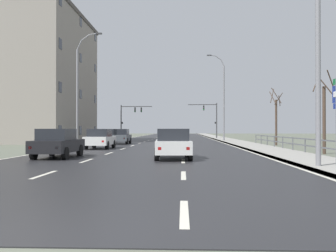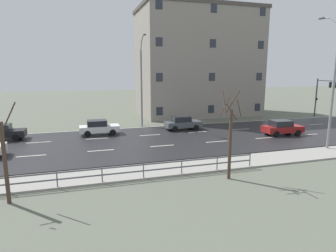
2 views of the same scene
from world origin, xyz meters
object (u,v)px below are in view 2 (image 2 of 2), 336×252
car_near_left (2,132)px  car_near_right (183,123)px  street_lamp_left_bank (142,83)px  car_far_left (282,127)px  brick_building (197,63)px  street_lamp_midground (332,85)px  traffic_signal_left (324,91)px  car_distant (99,127)px

car_near_left → car_near_right: 18.58m
street_lamp_left_bank → car_near_left: size_ratio=2.59×
car_far_left → brick_building: 18.79m
car_far_left → street_lamp_midground: bearing=2.0°
street_lamp_left_bank → car_near_right: 6.81m
street_lamp_midground → car_near_left: bearing=-113.3°
car_near_left → car_far_left: (5.95, 27.67, 0.00)m
traffic_signal_left → car_far_left: (8.10, -13.20, -3.07)m
street_lamp_midground → brick_building: size_ratio=0.63×
brick_building → street_lamp_left_bank: bearing=-52.0°
street_lamp_left_bank → traffic_signal_left: size_ratio=1.91×
car_near_left → car_far_left: size_ratio=0.98×
traffic_signal_left → car_near_right: bearing=-83.9°
car_near_left → brick_building: 28.35m
car_distant → car_near_right: (0.04, 9.37, 0.00)m
car_distant → car_far_left: same height
street_lamp_midground → car_distant: 22.25m
car_near_right → car_far_left: size_ratio=0.99×
traffic_signal_left → car_near_left: traffic_signal_left is taller
car_near_left → brick_building: size_ratio=0.23×
street_lamp_midground → street_lamp_left_bank: street_lamp_midground is taller
car_distant → car_far_left: (5.75, 18.46, 0.00)m
car_near_right → traffic_signal_left: bearing=95.2°
car_near_left → brick_building: brick_building is taller
traffic_signal_left → car_distant: size_ratio=1.36×
car_near_left → car_distant: same height
street_lamp_left_bank → car_distant: 7.67m
car_far_left → brick_building: size_ratio=0.24×
street_lamp_midground → car_distant: size_ratio=2.72×
car_near_right → car_far_left: same height
car_near_right → brick_building: (-11.46, 6.45, 7.15)m
street_lamp_midground → car_near_left: (-11.88, -27.55, -4.68)m
car_far_left → traffic_signal_left: bearing=124.6°
street_lamp_midground → street_lamp_left_bank: bearing=-139.0°
street_lamp_left_bank → car_far_left: street_lamp_left_bank is taller
street_lamp_left_bank → brick_building: 13.55m
car_far_left → street_lamp_left_bank: bearing=-121.4°
car_near_right → car_near_left: bearing=-91.7°
car_distant → car_near_left: bearing=-91.0°
street_lamp_midground → car_near_right: 15.42m
traffic_signal_left → car_far_left: size_ratio=1.33×
car_near_left → car_far_left: 28.30m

